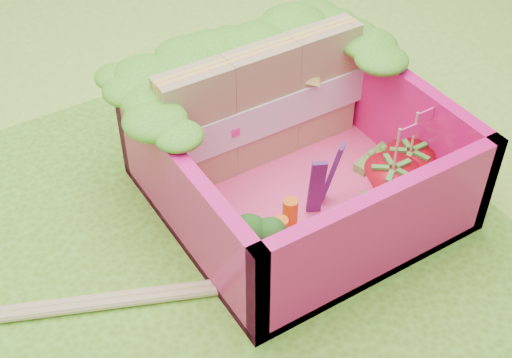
{
  "coord_description": "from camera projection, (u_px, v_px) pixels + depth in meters",
  "views": [
    {
      "loc": [
        -1.08,
        -2.16,
        2.53
      ],
      "look_at": [
        0.24,
        -0.05,
        0.28
      ],
      "focal_mm": 50.0,
      "sensor_mm": 36.0,
      "label": 1
    }
  ],
  "objects": [
    {
      "name": "ground",
      "position": [
        209.0,
        233.0,
        3.48
      ],
      "size": [
        14.0,
        14.0,
        0.0
      ],
      "primitive_type": "plane",
      "color": "#77C738",
      "rests_on": "ground"
    },
    {
      "name": "placemat",
      "position": [
        209.0,
        231.0,
        3.47
      ],
      "size": [
        2.6,
        2.6,
        0.03
      ],
      "primitive_type": "cube",
      "color": "#5D8D20",
      "rests_on": "ground"
    },
    {
      "name": "bento_floor",
      "position": [
        296.0,
        195.0,
        3.6
      ],
      "size": [
        1.3,
        1.3,
        0.05
      ],
      "primitive_type": "cube",
      "color": "#FF4181",
      "rests_on": "placemat"
    },
    {
      "name": "bento_box",
      "position": [
        298.0,
        157.0,
        3.43
      ],
      "size": [
        1.3,
        1.3,
        0.55
      ],
      "color": "#E21370",
      "rests_on": "placemat"
    },
    {
      "name": "lettuce_ruffle",
      "position": [
        245.0,
        52.0,
        3.52
      ],
      "size": [
        1.43,
        0.83,
        0.11
      ],
      "color": "#377F17",
      "rests_on": "bento_box"
    },
    {
      "name": "sandwich_stack",
      "position": [
        262.0,
        106.0,
        3.58
      ],
      "size": [
        1.18,
        0.18,
        0.65
      ],
      "color": "tan",
      "rests_on": "bento_floor"
    },
    {
      "name": "broccoli",
      "position": [
        250.0,
        238.0,
        3.1
      ],
      "size": [
        0.33,
        0.33,
        0.26
      ],
      "color": "#599347",
      "rests_on": "bento_floor"
    },
    {
      "name": "carrot_sticks",
      "position": [
        285.0,
        230.0,
        3.21
      ],
      "size": [
        0.16,
        0.13,
        0.26
      ],
      "color": "orange",
      "rests_on": "bento_floor"
    },
    {
      "name": "purple_wedges",
      "position": [
        324.0,
        181.0,
        3.36
      ],
      "size": [
        0.19,
        0.09,
        0.38
      ],
      "color": "#411650",
      "rests_on": "bento_floor"
    },
    {
      "name": "strawberry_left",
      "position": [
        390.0,
        190.0,
        3.38
      ],
      "size": [
        0.27,
        0.27,
        0.51
      ],
      "color": "red",
      "rests_on": "bento_floor"
    },
    {
      "name": "strawberry_right",
      "position": [
        407.0,
        169.0,
        3.52
      ],
      "size": [
        0.23,
        0.23,
        0.47
      ],
      "color": "red",
      "rests_on": "bento_floor"
    },
    {
      "name": "snap_peas",
      "position": [
        385.0,
        185.0,
        3.58
      ],
      "size": [
        0.61,
        0.57,
        0.05
      ],
      "color": "green",
      "rests_on": "bento_floor"
    }
  ]
}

